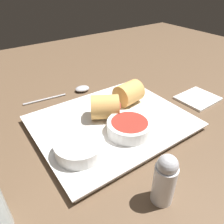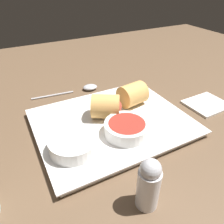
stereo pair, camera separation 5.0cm
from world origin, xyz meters
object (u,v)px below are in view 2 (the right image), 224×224
object	(u,v)px
serving_plate	(112,123)
napkin	(207,104)
dipping_bowl_far	(73,143)
dipping_bowl_near	(127,128)
spoon	(85,88)
salt_shaker	(149,184)

from	to	relation	value
serving_plate	napkin	bearing A→B (deg)	171.63
serving_plate	dipping_bowl_far	size ratio (longest dim) A/B	3.61
dipping_bowl_near	dipping_bowl_far	world-z (taller)	same
serving_plate	spoon	distance (cm)	18.69
dipping_bowl_near	napkin	size ratio (longest dim) A/B	0.88
serving_plate	napkin	xyz separation A→B (cm)	(-25.79, 3.79, -0.46)
dipping_bowl_near	spoon	world-z (taller)	dipping_bowl_near
salt_shaker	spoon	bearing A→B (deg)	-98.45
dipping_bowl_near	napkin	distance (cm)	25.55
dipping_bowl_near	spoon	distance (cm)	24.26
napkin	serving_plate	bearing A→B (deg)	-8.37
dipping_bowl_near	spoon	xyz separation A→B (cm)	(-0.68, -24.15, -2.27)
serving_plate	salt_shaker	distance (cm)	20.58
serving_plate	dipping_bowl_far	bearing A→B (deg)	24.84
serving_plate	dipping_bowl_near	distance (cm)	5.92
napkin	salt_shaker	world-z (taller)	salt_shaker
dipping_bowl_near	spoon	size ratio (longest dim) A/B	0.49
spoon	serving_plate	bearing A→B (deg)	86.58
serving_plate	dipping_bowl_far	distance (cm)	11.94
dipping_bowl_near	dipping_bowl_far	distance (cm)	11.10
napkin	dipping_bowl_far	bearing A→B (deg)	1.79
serving_plate	dipping_bowl_far	xyz separation A→B (cm)	(10.66, 4.93, 2.16)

